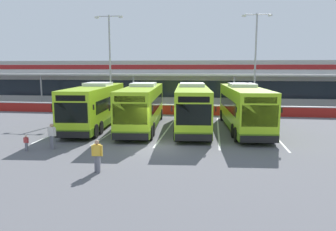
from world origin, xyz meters
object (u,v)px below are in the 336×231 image
object	(u,v)px
lamp_post_west	(110,57)
coach_bus_left_centre	(142,107)
coach_bus_right_centre	(243,108)
pedestrian_near_bin	(97,155)
lamp_post_centre	(255,57)
coach_bus_leftmost	(96,106)
pedestrian_in_dark_coat	(52,135)
coach_bus_centre	(192,107)
pedestrian_child	(26,142)

from	to	relation	value
lamp_post_west	coach_bus_left_centre	bearing A→B (deg)	-59.03
coach_bus_left_centre	coach_bus_right_centre	xyz separation A→B (m)	(8.41, 0.36, 0.00)
pedestrian_near_bin	lamp_post_centre	world-z (taller)	lamp_post_centre
coach_bus_leftmost	pedestrian_in_dark_coat	world-z (taller)	coach_bus_leftmost
coach_bus_leftmost	coach_bus_centre	xyz separation A→B (m)	(8.32, 0.24, 0.00)
coach_bus_right_centre	coach_bus_centre	bearing A→B (deg)	-178.89
coach_bus_right_centre	lamp_post_west	distance (m)	17.82
lamp_post_centre	pedestrian_child	bearing A→B (deg)	-129.16
coach_bus_leftmost	coach_bus_left_centre	xyz separation A→B (m)	(4.12, -0.04, 0.00)
pedestrian_child	pedestrian_near_bin	world-z (taller)	pedestrian_near_bin
coach_bus_leftmost	lamp_post_west	xyz separation A→B (m)	(-1.83, 9.87, 4.50)
pedestrian_child	coach_bus_leftmost	bearing A→B (deg)	81.41
coach_bus_leftmost	coach_bus_centre	size ratio (longest dim) A/B	1.00
coach_bus_right_centre	pedestrian_in_dark_coat	xyz separation A→B (m)	(-12.52, -8.16, -0.91)
coach_bus_left_centre	lamp_post_west	bearing A→B (deg)	120.97
coach_bus_centre	pedestrian_near_bin	distance (m)	12.76
pedestrian_in_dark_coat	lamp_post_west	bearing A→B (deg)	95.93
coach_bus_leftmost	coach_bus_centre	bearing A→B (deg)	1.65
coach_bus_leftmost	lamp_post_centre	distance (m)	18.89
coach_bus_left_centre	lamp_post_centre	size ratio (longest dim) A/B	1.12
coach_bus_leftmost	lamp_post_centre	size ratio (longest dim) A/B	1.12
coach_bus_left_centre	coach_bus_right_centre	size ratio (longest dim) A/B	1.00
coach_bus_centre	lamp_post_west	bearing A→B (deg)	136.51
coach_bus_left_centre	lamp_post_centre	xyz separation A→B (m)	(10.55, 11.05, 4.50)
coach_bus_centre	coach_bus_left_centre	bearing A→B (deg)	-176.17
pedestrian_in_dark_coat	coach_bus_right_centre	bearing A→B (deg)	33.10
coach_bus_centre	lamp_post_west	xyz separation A→B (m)	(-10.15, 9.63, 4.50)
coach_bus_centre	lamp_post_centre	xyz separation A→B (m)	(6.35, 10.77, 4.50)
coach_bus_right_centre	pedestrian_near_bin	size ratio (longest dim) A/B	7.60
coach_bus_centre	coach_bus_right_centre	size ratio (longest dim) A/B	1.00
coach_bus_leftmost	pedestrian_child	bearing A→B (deg)	-98.59
pedestrian_child	pedestrian_near_bin	bearing A→B (deg)	-29.64
lamp_post_centre	coach_bus_right_centre	bearing A→B (deg)	-101.32
pedestrian_near_bin	coach_bus_left_centre	bearing A→B (deg)	91.71
pedestrian_near_bin	coach_bus_right_centre	bearing A→B (deg)	56.57
pedestrian_in_dark_coat	pedestrian_child	world-z (taller)	pedestrian_in_dark_coat
pedestrian_child	pedestrian_in_dark_coat	bearing A→B (deg)	30.17
pedestrian_child	pedestrian_near_bin	xyz separation A→B (m)	(5.77, -3.29, 0.33)
coach_bus_centre	lamp_post_centre	distance (m)	13.29
coach_bus_leftmost	pedestrian_in_dark_coat	bearing A→B (deg)	-89.90
pedestrian_child	lamp_post_centre	bearing A→B (deg)	50.84
coach_bus_right_centre	pedestrian_in_dark_coat	bearing A→B (deg)	-146.90
pedestrian_child	lamp_post_centre	xyz separation A→B (m)	(15.97, 19.61, 5.75)
coach_bus_left_centre	pedestrian_near_bin	xyz separation A→B (m)	(0.35, -11.85, -0.91)
pedestrian_in_dark_coat	lamp_post_centre	distance (m)	24.48
coach_bus_left_centre	lamp_post_west	xyz separation A→B (m)	(-5.95, 9.91, 4.50)
coach_bus_left_centre	lamp_post_west	distance (m)	12.40
pedestrian_in_dark_coat	lamp_post_centre	xyz separation A→B (m)	(14.66, 18.85, 5.42)
coach_bus_leftmost	lamp_post_west	distance (m)	11.00
lamp_post_west	lamp_post_centre	size ratio (longest dim) A/B	1.00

